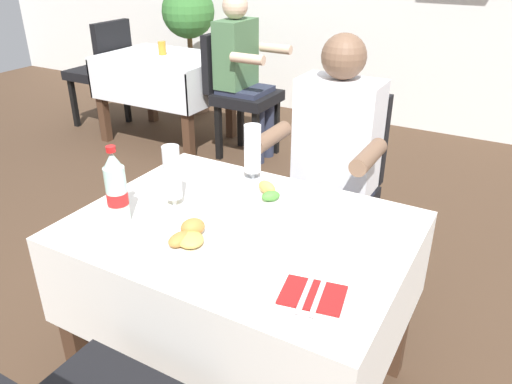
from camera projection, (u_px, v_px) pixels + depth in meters
name	position (u px, v px, depth m)	size (l,w,h in m)	color
main_dining_table	(242.00, 267.00, 1.77)	(1.12, 0.84, 0.73)	white
chair_far_diner_seat	(329.00, 183.00, 2.40)	(0.44, 0.50, 0.97)	black
seated_diner_far	(331.00, 162.00, 2.23)	(0.50, 0.46, 1.26)	#282D42
plate_near_camera	(189.00, 238.00, 1.58)	(0.24, 0.24, 0.07)	white
plate_far_diner	(268.00, 198.00, 1.84)	(0.25, 0.25, 0.06)	white
beer_glass_left	(253.00, 153.00, 1.97)	(0.07, 0.07, 0.23)	white
beer_glass_middle	(173.00, 177.00, 1.77)	(0.07, 0.07, 0.23)	white
cola_bottle_primary	(116.00, 190.00, 1.66)	(0.07, 0.07, 0.28)	silver
napkin_cutlery_set	(313.00, 295.00, 1.35)	(0.19, 0.20, 0.01)	maroon
background_dining_table	(165.00, 77.00, 4.27)	(1.03, 0.75, 0.73)	white
background_chair_left	(103.00, 67.00, 4.59)	(0.50, 0.44, 0.97)	black
background_chair_right	(237.00, 88.00, 3.95)	(0.50, 0.44, 0.97)	black
background_patron	(242.00, 69.00, 3.85)	(0.46, 0.50, 1.26)	#282D42
background_table_tumbler	(162.00, 48.00, 4.19)	(0.06, 0.06, 0.11)	#C68928
potted_plant_corner	(189.00, 32.00, 4.92)	(0.51, 0.51, 1.24)	brown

